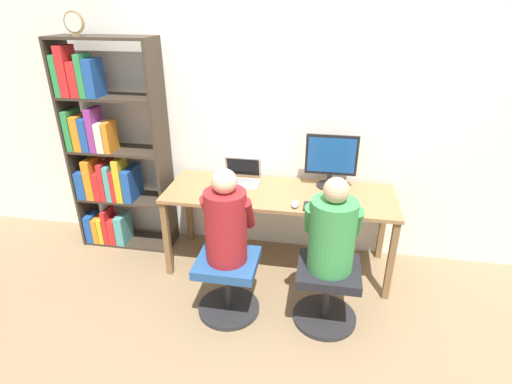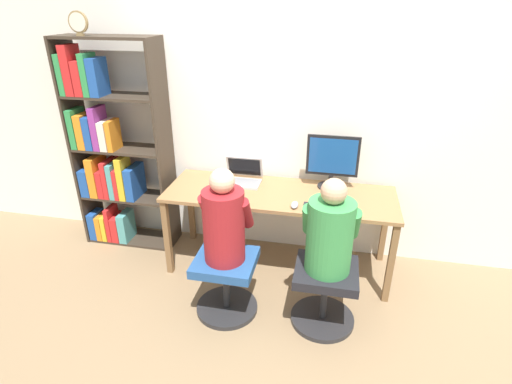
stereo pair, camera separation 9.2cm
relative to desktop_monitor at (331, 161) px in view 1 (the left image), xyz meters
The scene contains 13 objects.
ground_plane 1.18m from the desktop_monitor, 127.80° to the right, with size 14.00×14.00×0.00m, color #846B4C.
wall_back 0.56m from the desktop_monitor, 153.94° to the left, with size 10.00×0.05×2.60m.
desk 0.55m from the desktop_monitor, 154.39° to the right, with size 1.93×0.66×0.74m.
desktop_monitor is the anchor object (origin of this frame).
laptop 0.79m from the desktop_monitor, behind, with size 0.33×0.26×0.21m.
keyboard 0.49m from the desktop_monitor, 89.27° to the right, with size 0.39×0.14×0.03m.
computer_mouse_by_keyboard 0.55m from the desktop_monitor, 120.92° to the right, with size 0.06×0.11×0.04m.
office_chair_left 1.08m from the desktop_monitor, 87.82° to the right, with size 0.48×0.48×0.48m.
office_chair_right 1.31m from the desktop_monitor, 129.69° to the right, with size 0.48×0.48×0.48m.
person_at_monitor 0.84m from the desktop_monitor, 87.81° to the right, with size 0.39×0.35×0.69m.
person_at_laptop 1.12m from the desktop_monitor, 129.88° to the right, with size 0.37×0.34×0.71m.
bookshelf 2.03m from the desktop_monitor, behind, with size 0.88×0.33×1.94m.
desk_clock 2.32m from the desktop_monitor, behind, with size 0.17×0.03×0.19m.
Camera 1 is at (0.34, -2.69, 2.19)m, focal length 28.00 mm.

